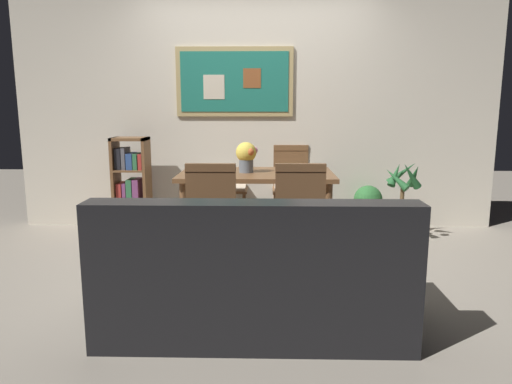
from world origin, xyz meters
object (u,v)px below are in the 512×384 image
at_px(dining_chair_near_right, 299,209).
at_px(leather_couch, 254,280).
at_px(dining_chair_far_right, 291,180).
at_px(potted_ivy, 368,205).
at_px(dining_chair_near_left, 213,209).
at_px(flower_vase, 246,155).
at_px(potted_palm, 402,204).
at_px(dining_table, 257,183).
at_px(bookshelf, 132,189).
at_px(dining_chair_far_left, 230,179).
at_px(tv_remote, 303,171).

bearing_deg(dining_chair_near_right, leather_couch, -109.12).
distance_m(dining_chair_far_right, potted_ivy, 0.87).
distance_m(dining_chair_near_left, flower_vase, 0.86).
xyz_separation_m(potted_ivy, potted_palm, (0.25, -0.40, 0.10)).
distance_m(dining_table, potted_palm, 1.48).
bearing_deg(potted_palm, bookshelf, 174.71).
distance_m(dining_chair_near_left, potted_ivy, 2.08).
xyz_separation_m(bookshelf, flower_vase, (1.23, -0.50, 0.41)).
relative_size(dining_table, dining_chair_far_left, 1.56).
xyz_separation_m(potted_ivy, flower_vase, (-1.28, -0.65, 0.60)).
relative_size(dining_chair_near_right, tv_remote, 5.93).
bearing_deg(potted_ivy, flower_vase, -153.02).
bearing_deg(potted_ivy, potted_palm, -58.40).
relative_size(dining_chair_near_right, bookshelf, 0.90).
bearing_deg(dining_chair_far_right, flower_vase, -121.82).
bearing_deg(dining_chair_near_right, potted_ivy, 59.06).
relative_size(dining_chair_far_left, tv_remote, 5.93).
bearing_deg(dining_chair_far_right, dining_chair_near_left, -114.80).
bearing_deg(dining_chair_near_right, tv_remote, 83.65).
relative_size(leather_couch, tv_remote, 11.73).
height_order(dining_chair_far_right, leather_couch, dining_chair_far_right).
bearing_deg(tv_remote, leather_couch, -103.63).
xyz_separation_m(dining_chair_near_left, leather_couch, (0.35, -0.93, -0.22)).
bearing_deg(flower_vase, potted_palm, 9.21).
xyz_separation_m(dining_chair_near_left, potted_palm, (1.76, 1.00, -0.16)).
bearing_deg(dining_chair_near_right, flower_vase, 120.96).
relative_size(dining_table, leather_couch, 0.79).
bearing_deg(dining_table, tv_remote, 2.17).
xyz_separation_m(dining_chair_far_left, potted_ivy, (1.50, -0.11, -0.26)).
distance_m(dining_table, dining_chair_near_right, 0.82).
xyz_separation_m(dining_chair_far_left, flower_vase, (0.22, -0.76, 0.35)).
height_order(dining_table, dining_chair_near_right, dining_chair_near_right).
xyz_separation_m(dining_chair_far_left, tv_remote, (0.75, -0.75, 0.20)).
relative_size(dining_chair_near_left, bookshelf, 0.90).
distance_m(dining_chair_near_right, potted_palm, 1.47).
height_order(potted_palm, flower_vase, flower_vase).
height_order(dining_table, dining_chair_far_left, dining_chair_far_left).
height_order(dining_chair_near_right, potted_ivy, dining_chair_near_right).
xyz_separation_m(leather_couch, potted_palm, (1.41, 1.93, 0.06)).
height_order(dining_chair_near_right, dining_chair_near_left, same).
bearing_deg(dining_chair_far_left, leather_couch, -82.15).
distance_m(dining_chair_far_right, leather_couch, 2.44).
height_order(dining_chair_near_left, leather_couch, dining_chair_near_left).
bearing_deg(leather_couch, dining_chair_far_left, 97.85).
bearing_deg(dining_chair_near_right, dining_chair_far_left, 113.87).
height_order(dining_chair_far_right, potted_palm, dining_chair_far_right).
bearing_deg(dining_chair_far_right, potted_palm, -24.01).
distance_m(dining_chair_far_left, bookshelf, 1.05).
bearing_deg(dining_table, leather_couch, -89.16).
bearing_deg(tv_remote, dining_chair_near_right, -96.35).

